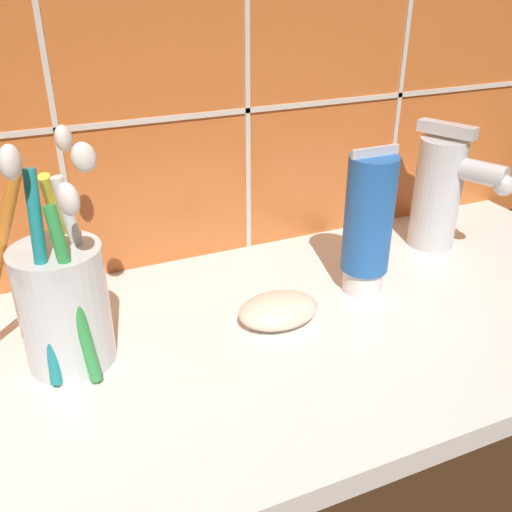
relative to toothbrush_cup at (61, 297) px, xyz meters
The scene contains 6 objects.
sink_counter 19.98cm from the toothbrush_cup, ahead, with size 71.94×31.99×2.00cm, color white.
tile_wall_backsplash 27.19cm from the toothbrush_cup, 35.89° to the left, with size 81.94×1.72×44.55cm.
toothbrush_cup is the anchor object (origin of this frame).
toothpaste_tube 26.84cm from the toothbrush_cup, ahead, with size 4.62×4.40×13.98cm.
sink_faucet 39.71cm from the toothbrush_cup, ahead, with size 6.29×10.10×13.45cm.
soap_bar 17.82cm from the toothbrush_cup, ahead, with size 7.16×5.13×2.42cm, color silver.
Camera 1 is at (-19.70, -36.24, 30.08)cm, focal length 40.00 mm.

